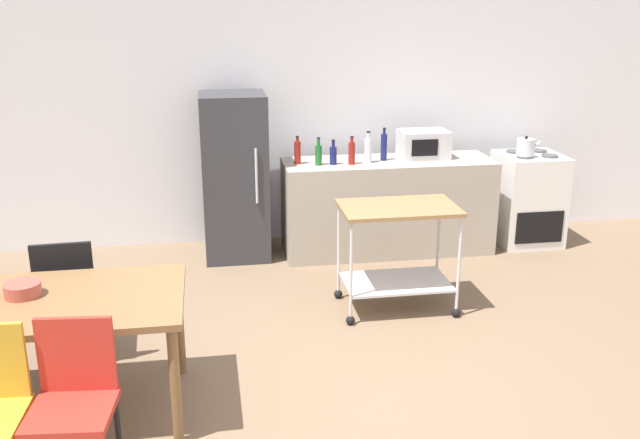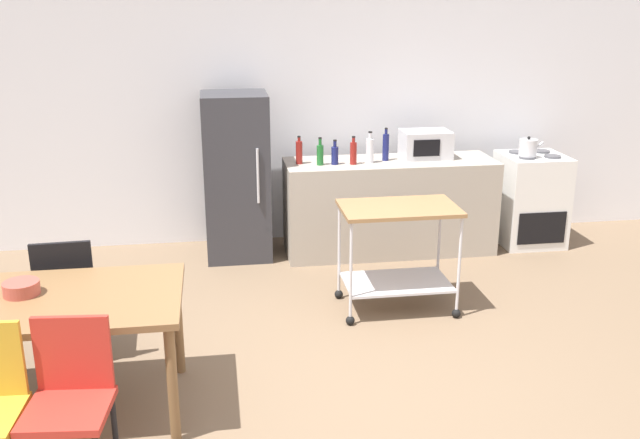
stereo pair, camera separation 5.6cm
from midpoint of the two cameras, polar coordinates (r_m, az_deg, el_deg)
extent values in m
plane|color=brown|center=(4.53, 2.00, -14.34)|extent=(12.00, 12.00, 0.00)
cube|color=white|center=(7.07, -2.97, 9.93)|extent=(8.40, 0.12, 2.90)
cube|color=#A89E8E|center=(6.87, 5.21, 1.09)|extent=(2.00, 0.64, 0.90)
cube|color=brown|center=(4.35, -21.24, -6.25)|extent=(1.50, 0.90, 0.04)
cylinder|color=brown|center=(4.07, -11.95, -12.98)|extent=(0.06, 0.06, 0.71)
cylinder|color=brown|center=(4.76, -11.60, -8.21)|extent=(0.06, 0.06, 0.71)
cube|color=#B72D23|center=(3.76, -19.80, -14.42)|extent=(0.44, 0.44, 0.04)
cube|color=#B72D23|center=(3.81, -19.43, -10.18)|extent=(0.38, 0.07, 0.40)
cylinder|color=black|center=(4.08, -21.17, -15.98)|extent=(0.03, 0.03, 0.45)
cylinder|color=black|center=(3.99, -16.32, -16.24)|extent=(0.03, 0.03, 0.45)
cube|color=black|center=(5.12, -19.78, -5.61)|extent=(0.42, 0.42, 0.04)
cube|color=black|center=(4.88, -20.29, -4.05)|extent=(0.38, 0.05, 0.40)
cylinder|color=black|center=(5.35, -17.49, -7.22)|extent=(0.03, 0.03, 0.45)
cylinder|color=black|center=(5.40, -21.10, -7.39)|extent=(0.03, 0.03, 0.45)
cylinder|color=black|center=(5.04, -17.79, -8.82)|extent=(0.03, 0.03, 0.45)
cylinder|color=black|center=(5.09, -21.63, -8.98)|extent=(0.03, 0.03, 0.45)
cube|color=white|center=(7.37, 16.16, 1.62)|extent=(0.60, 0.60, 0.90)
cube|color=black|center=(7.17, 17.04, -0.61)|extent=(0.48, 0.01, 0.32)
cylinder|color=#47474C|center=(7.10, 15.93, 4.88)|extent=(0.16, 0.16, 0.02)
cylinder|color=#47474C|center=(7.21, 17.81, 4.90)|extent=(0.16, 0.16, 0.02)
cylinder|color=#47474C|center=(7.31, 15.15, 5.30)|extent=(0.16, 0.16, 0.02)
cylinder|color=#47474C|center=(7.42, 16.99, 5.32)|extent=(0.16, 0.16, 0.02)
cube|color=#333338|center=(6.67, -7.11, 3.43)|extent=(0.60, 0.60, 1.55)
cylinder|color=silver|center=(6.36, -5.39, 3.49)|extent=(0.02, 0.02, 0.50)
cube|color=olive|center=(5.47, 6.06, 0.94)|extent=(0.90, 0.56, 0.03)
cube|color=silver|center=(5.68, 5.86, -5.01)|extent=(0.83, 0.52, 0.02)
cylinder|color=silver|center=(5.28, 2.22, -4.05)|extent=(0.02, 0.02, 0.76)
sphere|color=black|center=(5.45, 2.17, -8.11)|extent=(0.07, 0.07, 0.07)
cylinder|color=silver|center=(5.50, 10.85, -3.46)|extent=(0.02, 0.02, 0.76)
sphere|color=black|center=(5.66, 10.61, -7.38)|extent=(0.07, 0.07, 0.07)
cylinder|color=silver|center=(5.74, 1.23, -2.22)|extent=(0.02, 0.02, 0.76)
sphere|color=black|center=(5.89, 1.21, -6.02)|extent=(0.07, 0.07, 0.07)
cylinder|color=silver|center=(5.94, 9.23, -1.75)|extent=(0.02, 0.02, 0.76)
sphere|color=black|center=(6.09, 9.04, -5.44)|extent=(0.07, 0.07, 0.07)
cylinder|color=maroon|center=(6.57, -2.07, 5.40)|extent=(0.06, 0.06, 0.21)
cylinder|color=maroon|center=(6.55, -2.08, 6.47)|extent=(0.03, 0.03, 0.04)
cylinder|color=black|center=(6.54, -2.08, 6.68)|extent=(0.03, 0.03, 0.01)
cylinder|color=#1E6628|center=(6.52, -0.37, 5.20)|extent=(0.06, 0.06, 0.18)
cylinder|color=#1E6628|center=(6.50, -0.37, 6.26)|extent=(0.03, 0.03, 0.06)
cylinder|color=black|center=(6.49, -0.37, 6.58)|extent=(0.03, 0.03, 0.01)
cylinder|color=navy|center=(6.55, 0.83, 5.16)|extent=(0.07, 0.07, 0.16)
cylinder|color=navy|center=(6.53, 0.83, 6.10)|extent=(0.03, 0.03, 0.06)
cylinder|color=black|center=(6.52, 0.83, 6.39)|extent=(0.03, 0.03, 0.01)
cylinder|color=maroon|center=(6.56, 2.33, 5.34)|extent=(0.06, 0.06, 0.20)
cylinder|color=maroon|center=(6.53, 2.34, 6.42)|extent=(0.03, 0.03, 0.05)
cylinder|color=black|center=(6.53, 2.34, 6.67)|extent=(0.03, 0.03, 0.01)
cylinder|color=silver|center=(6.62, 3.66, 5.54)|extent=(0.07, 0.07, 0.23)
cylinder|color=silver|center=(6.60, 3.68, 6.75)|extent=(0.03, 0.03, 0.06)
cylinder|color=black|center=(6.59, 3.69, 7.05)|extent=(0.04, 0.04, 0.01)
cylinder|color=navy|center=(6.73, 4.92, 5.82)|extent=(0.06, 0.06, 0.25)
cylinder|color=navy|center=(6.70, 4.96, 7.07)|extent=(0.03, 0.03, 0.05)
cylinder|color=black|center=(6.70, 4.96, 7.32)|extent=(0.03, 0.03, 0.01)
cube|color=silver|center=(6.90, 8.10, 6.04)|extent=(0.46, 0.34, 0.26)
cube|color=black|center=(6.73, 8.20, 5.73)|extent=(0.25, 0.01, 0.16)
cylinder|color=#B24C3F|center=(4.43, -23.16, -5.20)|extent=(0.21, 0.21, 0.08)
cylinder|color=silver|center=(7.11, 16.00, 5.62)|extent=(0.17, 0.17, 0.16)
sphere|color=black|center=(7.09, 16.06, 6.37)|extent=(0.03, 0.03, 0.03)
cylinder|color=silver|center=(7.15, 16.86, 5.81)|extent=(0.08, 0.02, 0.07)
camera|label=1|loc=(0.03, -90.30, -0.10)|focal=39.76mm
camera|label=2|loc=(0.03, 89.70, 0.10)|focal=39.76mm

